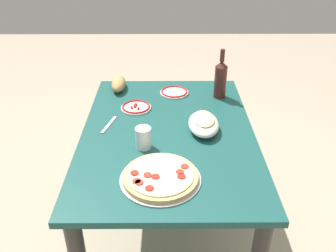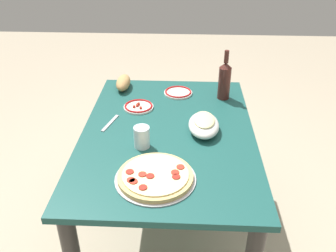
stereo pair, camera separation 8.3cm
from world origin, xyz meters
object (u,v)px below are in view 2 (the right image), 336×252
(wine_bottle, at_px, (225,80))
(water_glass, at_px, (142,137))
(side_plate_near, at_px, (139,107))
(pepperoni_pizza, at_px, (155,176))
(side_plate_far, at_px, (178,92))
(bread_loaf, at_px, (123,83))
(dining_table, at_px, (168,152))
(baked_pasta_dish, at_px, (204,124))

(wine_bottle, distance_m, water_glass, 0.67)
(side_plate_near, bearing_deg, pepperoni_pizza, 13.06)
(side_plate_far, bearing_deg, wine_bottle, 80.69)
(water_glass, xyz_separation_m, bread_loaf, (-0.63, -0.18, -0.01))
(dining_table, distance_m, side_plate_near, 0.32)
(dining_table, height_order, bread_loaf, bread_loaf)
(dining_table, distance_m, bread_loaf, 0.59)
(bread_loaf, bearing_deg, side_plate_near, 25.85)
(dining_table, height_order, water_glass, water_glass)
(baked_pasta_dish, xyz_separation_m, wine_bottle, (-0.37, 0.13, 0.07))
(water_glass, bearing_deg, wine_bottle, 141.48)
(side_plate_near, bearing_deg, wine_bottle, 107.22)
(side_plate_near, xyz_separation_m, side_plate_far, (-0.19, 0.21, -0.00))
(bread_loaf, bearing_deg, pepperoni_pizza, 17.01)
(pepperoni_pizza, height_order, water_glass, water_glass)
(wine_bottle, distance_m, side_plate_near, 0.51)
(side_plate_near, bearing_deg, dining_table, 36.47)
(dining_table, bearing_deg, wine_bottle, 141.78)
(dining_table, distance_m, side_plate_far, 0.45)
(dining_table, relative_size, pepperoni_pizza, 3.67)
(pepperoni_pizza, xyz_separation_m, bread_loaf, (-0.86, -0.26, 0.02))
(dining_table, height_order, pepperoni_pizza, pepperoni_pizza)
(baked_pasta_dish, bearing_deg, dining_table, -86.69)
(dining_table, bearing_deg, baked_pasta_dish, 93.31)
(baked_pasta_dish, bearing_deg, bread_loaf, -135.37)
(pepperoni_pizza, distance_m, side_plate_far, 0.80)
(wine_bottle, relative_size, side_plate_near, 1.74)
(pepperoni_pizza, distance_m, wine_bottle, 0.83)
(pepperoni_pizza, distance_m, side_plate_near, 0.63)
(side_plate_far, bearing_deg, bread_loaf, -100.41)
(wine_bottle, bearing_deg, baked_pasta_dish, -18.73)
(dining_table, xyz_separation_m, baked_pasta_dish, (-0.01, 0.18, 0.16))
(side_plate_near, distance_m, bread_loaf, 0.28)
(wine_bottle, bearing_deg, bread_loaf, -99.93)
(pepperoni_pizza, xyz_separation_m, wine_bottle, (-0.76, 0.34, 0.10))
(water_glass, bearing_deg, dining_table, 140.66)
(dining_table, xyz_separation_m, wine_bottle, (-0.38, 0.30, 0.24))
(water_glass, height_order, side_plate_near, water_glass)
(pepperoni_pizza, relative_size, baked_pasta_dish, 1.38)
(side_plate_near, height_order, bread_loaf, bread_loaf)
(pepperoni_pizza, height_order, bread_loaf, bread_loaf)
(wine_bottle, height_order, side_plate_near, wine_bottle)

